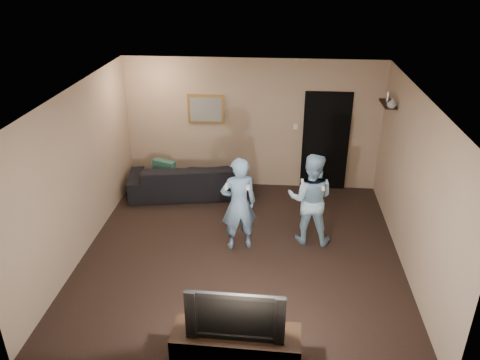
# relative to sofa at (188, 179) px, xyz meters

# --- Properties ---
(ground) EXTENTS (5.00, 5.00, 0.00)m
(ground) POSITION_rel_sofa_xyz_m (1.23, -1.95, -0.33)
(ground) COLOR black
(ground) RESTS_ON ground
(ceiling) EXTENTS (5.00, 5.00, 0.04)m
(ceiling) POSITION_rel_sofa_xyz_m (1.23, -1.95, 2.27)
(ceiling) COLOR silver
(ceiling) RESTS_ON wall_back
(wall_back) EXTENTS (5.00, 0.04, 2.60)m
(wall_back) POSITION_rel_sofa_xyz_m (1.23, 0.55, 0.97)
(wall_back) COLOR tan
(wall_back) RESTS_ON ground
(wall_front) EXTENTS (5.00, 0.04, 2.60)m
(wall_front) POSITION_rel_sofa_xyz_m (1.23, -4.45, 0.97)
(wall_front) COLOR tan
(wall_front) RESTS_ON ground
(wall_left) EXTENTS (0.04, 5.00, 2.60)m
(wall_left) POSITION_rel_sofa_xyz_m (-1.27, -1.95, 0.97)
(wall_left) COLOR tan
(wall_left) RESTS_ON ground
(wall_right) EXTENTS (0.04, 5.00, 2.60)m
(wall_right) POSITION_rel_sofa_xyz_m (3.73, -1.95, 0.97)
(wall_right) COLOR tan
(wall_right) RESTS_ON ground
(sofa) EXTENTS (2.39, 1.27, 0.66)m
(sofa) POSITION_rel_sofa_xyz_m (0.00, 0.00, 0.00)
(sofa) COLOR black
(sofa) RESTS_ON ground
(throw_pillow) EXTENTS (0.47, 0.29, 0.45)m
(throw_pillow) POSITION_rel_sofa_xyz_m (-0.46, 0.00, 0.15)
(throw_pillow) COLOR #18483F
(throw_pillow) RESTS_ON sofa
(painting_frame) EXTENTS (0.72, 0.05, 0.57)m
(painting_frame) POSITION_rel_sofa_xyz_m (0.33, 0.53, 1.27)
(painting_frame) COLOR olive
(painting_frame) RESTS_ON wall_back
(painting_canvas) EXTENTS (0.62, 0.01, 0.47)m
(painting_canvas) POSITION_rel_sofa_xyz_m (0.33, 0.50, 1.27)
(painting_canvas) COLOR slate
(painting_canvas) RESTS_ON painting_frame
(doorway) EXTENTS (0.90, 0.06, 2.00)m
(doorway) POSITION_rel_sofa_xyz_m (2.68, 0.52, 0.67)
(doorway) COLOR black
(doorway) RESTS_ON ground
(light_switch) EXTENTS (0.08, 0.02, 0.12)m
(light_switch) POSITION_rel_sofa_xyz_m (2.08, 0.53, 0.97)
(light_switch) COLOR silver
(light_switch) RESTS_ON wall_back
(wall_shelf) EXTENTS (0.20, 0.60, 0.03)m
(wall_shelf) POSITION_rel_sofa_xyz_m (3.62, -0.15, 1.66)
(wall_shelf) COLOR black
(wall_shelf) RESTS_ON wall_right
(shelf_vase) EXTENTS (0.18, 0.18, 0.16)m
(shelf_vase) POSITION_rel_sofa_xyz_m (3.62, -0.42, 1.76)
(shelf_vase) COLOR #A4A4A9
(shelf_vase) RESTS_ON wall_shelf
(shelf_figurine) EXTENTS (0.06, 0.06, 0.18)m
(shelf_figurine) POSITION_rel_sofa_xyz_m (3.62, -0.07, 1.76)
(shelf_figurine) COLOR silver
(shelf_figurine) RESTS_ON wall_shelf
(tv_console) EXTENTS (1.46, 0.50, 0.52)m
(tv_console) POSITION_rel_sofa_xyz_m (1.36, -4.23, -0.08)
(tv_console) COLOR black
(tv_console) RESTS_ON ground
(television) EXTENTS (1.08, 0.16, 0.62)m
(television) POSITION_rel_sofa_xyz_m (1.36, -4.23, 0.49)
(television) COLOR black
(television) RESTS_ON tv_console
(wii_player_left) EXTENTS (0.66, 0.55, 1.57)m
(wii_player_left) POSITION_rel_sofa_xyz_m (1.17, -1.77, 0.46)
(wii_player_left) COLOR #6B92BA
(wii_player_left) RESTS_ON ground
(wii_player_right) EXTENTS (0.82, 0.68, 1.55)m
(wii_player_right) POSITION_rel_sofa_xyz_m (2.30, -1.47, 0.44)
(wii_player_right) COLOR #99C3DF
(wii_player_right) RESTS_ON ground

